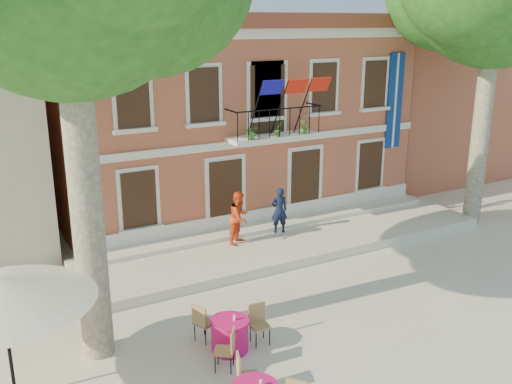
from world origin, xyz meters
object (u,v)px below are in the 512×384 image
object	(u,v)px
patio_umbrella	(1,291)
pedestrian_orange	(240,218)
pedestrian_navy	(279,210)

from	to	relation	value
patio_umbrella	pedestrian_orange	bearing A→B (deg)	31.87
pedestrian_navy	patio_umbrella	bearing A→B (deg)	40.94
patio_umbrella	pedestrian_navy	distance (m)	10.30
patio_umbrella	pedestrian_navy	xyz separation A→B (m)	(9.02, 4.82, -1.27)
pedestrian_navy	pedestrian_orange	bearing A→B (deg)	20.38
patio_umbrella	pedestrian_orange	size ratio (longest dim) A/B	2.04
patio_umbrella	pedestrian_navy	size ratio (longest dim) A/B	2.23
patio_umbrella	pedestrian_orange	world-z (taller)	patio_umbrella
pedestrian_orange	patio_umbrella	bearing A→B (deg)	178.51
pedestrian_navy	pedestrian_orange	size ratio (longest dim) A/B	0.92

